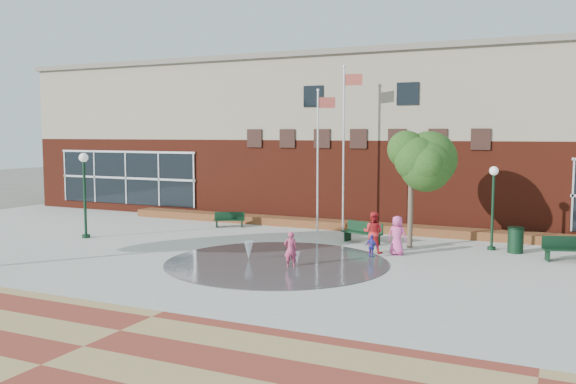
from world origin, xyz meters
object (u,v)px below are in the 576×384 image
at_px(flagpole_left, 345,140).
at_px(flagpole_right, 319,156).
at_px(child_splash, 291,249).
at_px(trash_can, 516,240).
at_px(bench_left, 229,223).

bearing_deg(flagpole_left, flagpole_right, -109.96).
xyz_separation_m(flagpole_right, child_splash, (1.31, -5.86, -3.18)).
bearing_deg(trash_can, child_splash, -139.07).
relative_size(flagpole_left, child_splash, 6.20).
bearing_deg(flagpole_right, bench_left, 145.49).
relative_size(trash_can, child_splash, 0.82).
bearing_deg(child_splash, flagpole_right, -108.70).
height_order(flagpole_left, trash_can, flagpole_left).
bearing_deg(child_splash, flagpole_left, -114.80).
bearing_deg(bench_left, flagpole_right, -38.33).
bearing_deg(child_splash, bench_left, -77.82).
height_order(trash_can, child_splash, child_splash).
distance_m(bench_left, child_splash, 9.96).
height_order(flagpole_left, bench_left, flagpole_left).
bearing_deg(child_splash, trash_can, -170.38).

